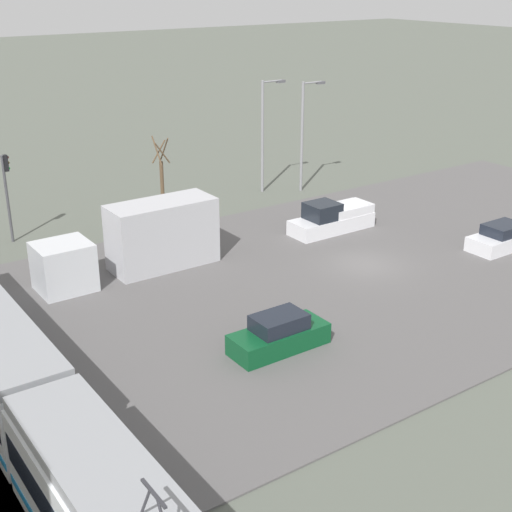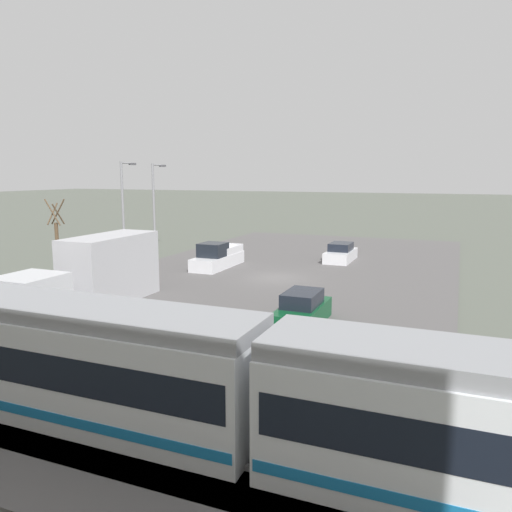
% 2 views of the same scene
% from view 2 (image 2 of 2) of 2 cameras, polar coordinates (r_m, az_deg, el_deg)
% --- Properties ---
extents(ground_plane, '(320.00, 320.00, 0.00)m').
position_cam_2_polar(ground_plane, '(33.35, 2.17, -2.63)').
color(ground_plane, '#565B51').
extents(road_surface, '(22.81, 48.00, 0.08)m').
position_cam_2_polar(road_surface, '(33.35, 2.17, -2.56)').
color(road_surface, '#565454').
rests_on(road_surface, ground).
extents(rail_bed, '(58.83, 4.40, 0.22)m').
position_cam_2_polar(rail_bed, '(16.81, -23.12, -15.56)').
color(rail_bed, '#5B5954').
rests_on(rail_bed, ground).
extents(light_rail_tram, '(29.95, 2.58, 4.43)m').
position_cam_2_polar(light_rail_tram, '(12.44, 0.86, -15.52)').
color(light_rail_tram, white).
rests_on(light_rail_tram, ground).
extents(box_truck, '(2.44, 9.72, 3.59)m').
position_cam_2_polar(box_truck, '(27.19, -18.03, -2.10)').
color(box_truck, silver).
rests_on(box_truck, ground).
extents(pickup_truck, '(1.91, 5.48, 1.91)m').
position_cam_2_polar(pickup_truck, '(36.98, -4.48, -0.21)').
color(pickup_truck, silver).
rests_on(pickup_truck, ground).
extents(sedan_car_0, '(1.73, 4.28, 1.57)m').
position_cam_2_polar(sedan_car_0, '(23.02, 5.29, -6.29)').
color(sedan_car_0, '#0C4723').
rests_on(sedan_car_0, ground).
extents(sedan_car_1, '(1.88, 4.29, 1.45)m').
position_cam_2_polar(sedan_car_1, '(40.25, 9.65, 0.29)').
color(sedan_car_1, silver).
rests_on(sedan_car_1, ground).
extents(street_tree, '(1.25, 1.03, 5.30)m').
position_cam_2_polar(street_tree, '(35.91, -21.78, 1.47)').
color(street_tree, brown).
rests_on(street_tree, ground).
extents(street_lamp_near_crossing, '(0.36, 1.95, 7.82)m').
position_cam_2_polar(street_lamp_near_crossing, '(44.38, -11.46, 6.07)').
color(street_lamp_near_crossing, gray).
rests_on(street_lamp_near_crossing, ground).
extents(street_lamp_mid_block, '(0.36, 1.95, 7.94)m').
position_cam_2_polar(street_lamp_mid_block, '(43.17, -14.83, 5.95)').
color(street_lamp_mid_block, gray).
rests_on(street_lamp_mid_block, ground).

